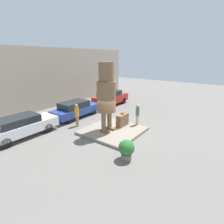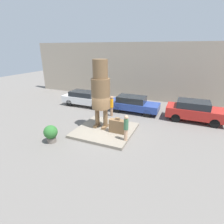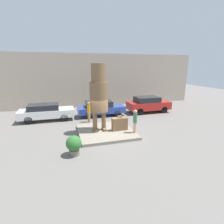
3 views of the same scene
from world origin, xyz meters
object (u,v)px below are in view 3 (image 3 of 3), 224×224
(statue_figure, at_px, (99,93))
(planter_pot, at_px, (74,145))
(giant_suitcase, at_px, (120,124))
(parked_car_blue, at_px, (100,108))
(tourist, at_px, (135,120))
(parked_car_white, at_px, (46,112))
(parked_car_red, at_px, (148,104))
(worker_hivis, at_px, (89,111))

(statue_figure, height_order, planter_pot, statue_figure)
(giant_suitcase, height_order, parked_car_blue, parked_car_blue)
(tourist, xyz_separation_m, parked_car_white, (-6.28, 5.47, -0.30))
(parked_car_white, distance_m, planter_pot, 7.46)
(parked_car_red, relative_size, planter_pot, 3.92)
(parked_car_white, distance_m, parked_car_red, 10.22)
(statue_figure, relative_size, giant_suitcase, 4.19)
(statue_figure, distance_m, tourist, 3.21)
(giant_suitcase, xyz_separation_m, tourist, (0.87, -0.81, 0.45))
(worker_hivis, bearing_deg, tourist, -55.92)
(statue_figure, distance_m, worker_hivis, 3.37)
(parked_car_white, xyz_separation_m, parked_car_blue, (5.05, 0.15, -0.02))
(tourist, height_order, parked_car_red, tourist)
(tourist, height_order, worker_hivis, tourist)
(giant_suitcase, height_order, tourist, tourist)
(tourist, relative_size, parked_car_white, 0.35)
(statue_figure, height_order, worker_hivis, statue_figure)
(parked_car_blue, height_order, parked_car_red, parked_car_red)
(parked_car_white, bearing_deg, tourist, -41.08)
(tourist, xyz_separation_m, worker_hivis, (-2.64, 3.91, -0.12))
(giant_suitcase, distance_m, parked_car_red, 6.77)
(tourist, relative_size, planter_pot, 1.48)
(giant_suitcase, height_order, planter_pot, giant_suitcase)
(planter_pot, bearing_deg, parked_car_blue, 66.85)
(parked_car_white, relative_size, parked_car_blue, 1.03)
(giant_suitcase, bearing_deg, planter_pot, -144.08)
(giant_suitcase, distance_m, tourist, 1.26)
(parked_car_white, relative_size, worker_hivis, 2.61)
(parked_car_blue, bearing_deg, tourist, -77.66)
(giant_suitcase, bearing_deg, worker_hivis, 119.83)
(parked_car_blue, bearing_deg, worker_hivis, -129.59)
(parked_car_white, height_order, parked_car_red, parked_car_red)
(statue_figure, bearing_deg, tourist, -27.94)
(statue_figure, bearing_deg, giant_suitcase, -16.09)
(statue_figure, relative_size, worker_hivis, 2.64)
(statue_figure, bearing_deg, planter_pot, -125.08)
(parked_car_white, bearing_deg, worker_hivis, -23.29)
(giant_suitcase, height_order, parked_car_white, parked_car_white)
(tourist, distance_m, parked_car_white, 8.33)
(tourist, xyz_separation_m, parked_car_red, (3.94, 5.57, -0.22))
(parked_car_red, bearing_deg, worker_hivis, -165.88)
(planter_pot, bearing_deg, giant_suitcase, 35.92)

